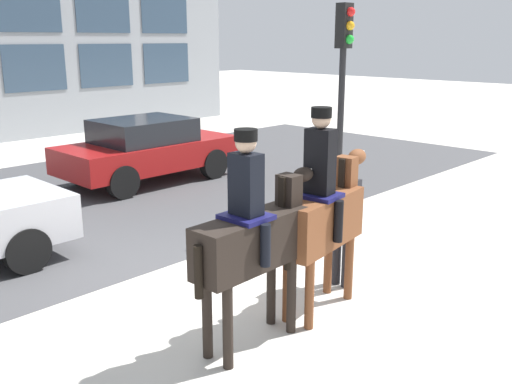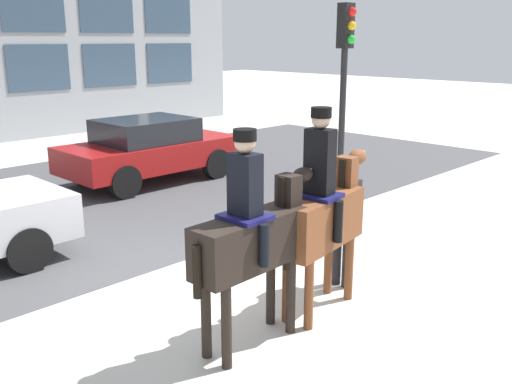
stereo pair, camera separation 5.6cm
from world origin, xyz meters
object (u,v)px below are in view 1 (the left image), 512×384
object	(u,v)px
mounted_horse_companion	(323,212)
street_car_far_lane	(147,149)
pedestrian_bystander	(343,216)
traffic_light	(343,82)
mounted_horse_lead	(253,236)

from	to	relation	value
mounted_horse_companion	street_car_far_lane	xyz separation A→B (m)	(2.38, 7.04, -0.47)
mounted_horse_companion	street_car_far_lane	size ratio (longest dim) A/B	0.61
pedestrian_bystander	traffic_light	distance (m)	2.95
traffic_light	street_car_far_lane	bearing A→B (deg)	93.52
mounted_horse_companion	street_car_far_lane	world-z (taller)	mounted_horse_companion
street_car_far_lane	traffic_light	size ratio (longest dim) A/B	1.07
street_car_far_lane	traffic_light	distance (m)	5.62
mounted_horse_lead	traffic_light	world-z (taller)	traffic_light
pedestrian_bystander	street_car_far_lane	bearing A→B (deg)	-109.91
mounted_horse_lead	pedestrian_bystander	bearing A→B (deg)	4.53
mounted_horse_lead	pedestrian_bystander	world-z (taller)	mounted_horse_lead
mounted_horse_lead	traffic_light	xyz separation A→B (m)	(3.90, 1.72, 1.33)
mounted_horse_lead	traffic_light	size ratio (longest dim) A/B	0.63
pedestrian_bystander	traffic_light	world-z (taller)	traffic_light
mounted_horse_companion	pedestrian_bystander	distance (m)	0.81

